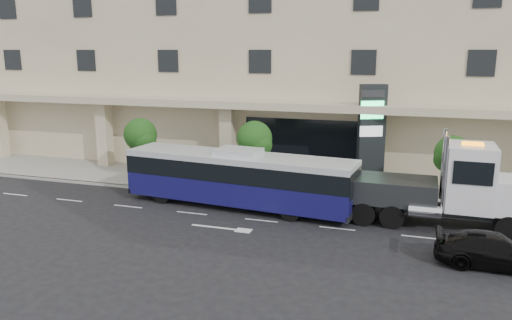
{
  "coord_description": "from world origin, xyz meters",
  "views": [
    {
      "loc": [
        7.27,
        -25.35,
        8.76
      ],
      "look_at": [
        -1.39,
        2.0,
        2.44
      ],
      "focal_mm": 35.0,
      "sensor_mm": 36.0,
      "label": 1
    }
  ],
  "objects_px": {
    "tow_truck": "(448,189)",
    "signage_pylon": "(371,137)",
    "black_sedan": "(496,251)",
    "city_bus": "(239,177)"
  },
  "relations": [
    {
      "from": "tow_truck",
      "to": "signage_pylon",
      "type": "relative_size",
      "value": 1.61
    },
    {
      "from": "tow_truck",
      "to": "black_sedan",
      "type": "distance_m",
      "value": 5.02
    },
    {
      "from": "tow_truck",
      "to": "black_sedan",
      "type": "bearing_deg",
      "value": -68.57
    },
    {
      "from": "tow_truck",
      "to": "city_bus",
      "type": "bearing_deg",
      "value": -178.93
    },
    {
      "from": "city_bus",
      "to": "black_sedan",
      "type": "distance_m",
      "value": 13.62
    },
    {
      "from": "tow_truck",
      "to": "black_sedan",
      "type": "height_order",
      "value": "tow_truck"
    },
    {
      "from": "tow_truck",
      "to": "signage_pylon",
      "type": "bearing_deg",
      "value": 128.62
    },
    {
      "from": "signage_pylon",
      "to": "tow_truck",
      "type": "bearing_deg",
      "value": -75.98
    },
    {
      "from": "city_bus",
      "to": "black_sedan",
      "type": "xyz_separation_m",
      "value": [
        12.82,
        -4.49,
        -1.02
      ]
    },
    {
      "from": "black_sedan",
      "to": "signage_pylon",
      "type": "bearing_deg",
      "value": 31.27
    }
  ]
}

